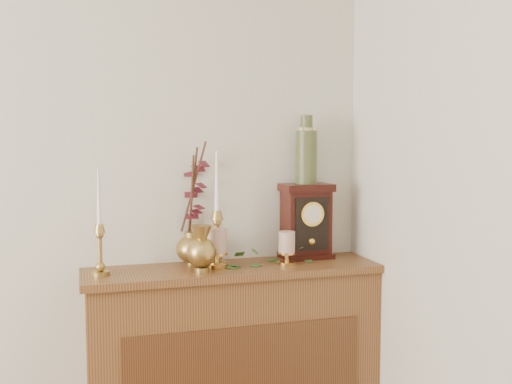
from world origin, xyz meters
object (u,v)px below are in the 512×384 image
object	(u,v)px
ginger_jar	(195,208)
ceramic_vase	(306,153)
candlestick_left	(100,241)
candlestick_center	(217,229)
mantel_clock	(306,222)
bud_vase	(202,249)

from	to	relation	value
ginger_jar	ceramic_vase	distance (m)	0.54
candlestick_left	candlestick_center	xyz separation A→B (m)	(0.47, 0.03, 0.02)
mantel_clock	ceramic_vase	xyz separation A→B (m)	(-0.00, 0.00, 0.30)
candlestick_left	ceramic_vase	distance (m)	0.95
candlestick_left	ginger_jar	world-z (taller)	ginger_jar
candlestick_center	bud_vase	bearing A→B (deg)	-132.30
mantel_clock	ginger_jar	bearing A→B (deg)	173.97
candlestick_left	mantel_clock	distance (m)	0.89
candlestick_left	ginger_jar	bearing A→B (deg)	19.37
ginger_jar	ceramic_vase	xyz separation A→B (m)	(0.49, -0.04, 0.23)
candlestick_left	ginger_jar	distance (m)	0.43
candlestick_left	ceramic_vase	size ratio (longest dim) A/B	1.37
candlestick_center	mantel_clock	xyz separation A→B (m)	(0.42, 0.07, 0.01)
bud_vase	candlestick_left	bearing A→B (deg)	171.51
bud_vase	ceramic_vase	xyz separation A→B (m)	(0.50, 0.16, 0.37)
bud_vase	ceramic_vase	world-z (taller)	ceramic_vase
bud_vase	mantel_clock	distance (m)	0.53
ginger_jar	candlestick_left	bearing A→B (deg)	-160.63
candlestick_center	ginger_jar	bearing A→B (deg)	125.27
bud_vase	ceramic_vase	distance (m)	0.64
candlestick_center	bud_vase	xyz separation A→B (m)	(-0.08, -0.09, -0.06)
mantel_clock	ceramic_vase	distance (m)	0.30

